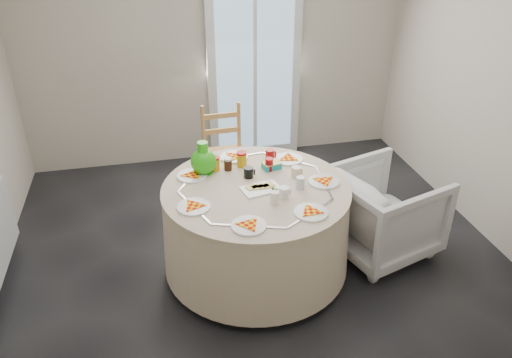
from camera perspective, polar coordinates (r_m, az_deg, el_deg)
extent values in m
plane|color=black|center=(4.07, 0.23, -9.47)|extent=(4.00, 4.00, 0.00)
cube|color=#BCB5A3|center=(5.30, -4.72, 15.51)|extent=(4.00, 0.02, 2.60)
cube|color=silver|center=(5.38, -0.21, 13.07)|extent=(1.00, 0.08, 2.10)
cylinder|color=beige|center=(3.80, 0.00, -5.60)|extent=(1.41, 1.41, 0.71)
imported|color=silver|center=(4.13, 14.28, -3.30)|extent=(0.92, 0.95, 0.79)
cube|color=#0D9392|center=(3.84, 1.78, 1.91)|extent=(0.16, 0.13, 0.06)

